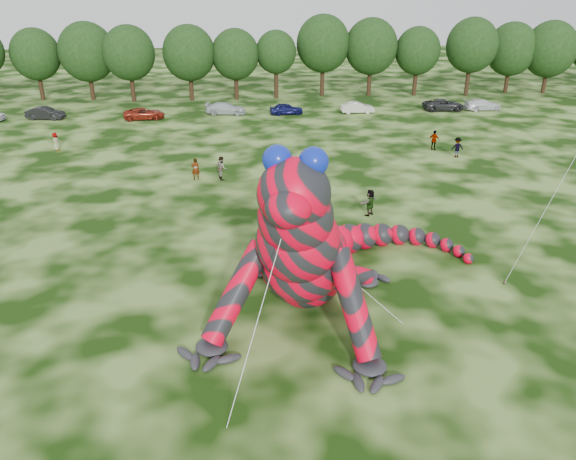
% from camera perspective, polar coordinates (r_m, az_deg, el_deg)
% --- Properties ---
extents(ground, '(240.00, 240.00, 0.00)m').
position_cam_1_polar(ground, '(23.67, 6.09, -13.79)').
color(ground, '#16330A').
rests_on(ground, ground).
extents(inflatable_gecko, '(19.25, 21.14, 8.84)m').
position_cam_1_polar(inflatable_gecko, '(26.55, 2.37, 1.79)').
color(inflatable_gecko, red).
rests_on(inflatable_gecko, ground).
extents(tree_4, '(6.22, 5.60, 9.06)m').
position_cam_1_polar(tree_4, '(81.74, -24.13, 15.10)').
color(tree_4, black).
rests_on(tree_4, ground).
extents(tree_5, '(7.16, 6.44, 9.80)m').
position_cam_1_polar(tree_5, '(79.63, -19.64, 15.85)').
color(tree_5, black).
rests_on(tree_5, ground).
extents(tree_6, '(6.52, 5.86, 9.49)m').
position_cam_1_polar(tree_6, '(76.79, -15.76, 15.95)').
color(tree_6, black).
rests_on(tree_6, ground).
extents(tree_7, '(6.68, 6.01, 9.48)m').
position_cam_1_polar(tree_7, '(75.95, -9.97, 16.37)').
color(tree_7, black).
rests_on(tree_7, ground).
extents(tree_8, '(6.14, 5.53, 8.94)m').
position_cam_1_polar(tree_8, '(75.93, -5.35, 16.41)').
color(tree_8, black).
rests_on(tree_8, ground).
extents(tree_9, '(5.27, 4.74, 8.68)m').
position_cam_1_polar(tree_9, '(76.48, -1.22, 16.46)').
color(tree_9, black).
rests_on(tree_9, ground).
extents(tree_10, '(7.09, 6.38, 10.50)m').
position_cam_1_polar(tree_10, '(78.26, 3.56, 17.27)').
color(tree_10, black).
rests_on(tree_10, ground).
extents(tree_11, '(7.01, 6.31, 10.07)m').
position_cam_1_polar(tree_11, '(79.10, 8.39, 16.99)').
color(tree_11, black).
rests_on(tree_11, ground).
extents(tree_12, '(5.99, 5.39, 8.97)m').
position_cam_1_polar(tree_12, '(80.37, 12.95, 16.37)').
color(tree_12, black).
rests_on(tree_12, ground).
extents(tree_13, '(6.83, 6.15, 10.13)m').
position_cam_1_polar(tree_13, '(82.15, 18.05, 16.39)').
color(tree_13, black).
rests_on(tree_13, ground).
extents(tree_14, '(6.82, 6.14, 9.40)m').
position_cam_1_polar(tree_14, '(86.22, 21.66, 15.97)').
color(tree_14, black).
rests_on(tree_14, ground).
extents(tree_15, '(7.17, 6.45, 9.63)m').
position_cam_1_polar(tree_15, '(87.68, 24.99, 15.63)').
color(tree_15, black).
rests_on(tree_15, ground).
extents(car_1, '(4.42, 2.20, 1.39)m').
position_cam_1_polar(car_1, '(70.28, -23.44, 10.83)').
color(car_1, black).
rests_on(car_1, ground).
extents(car_2, '(4.87, 2.84, 1.27)m').
position_cam_1_polar(car_2, '(66.78, -14.42, 11.38)').
color(car_2, maroon).
rests_on(car_2, ground).
extents(car_3, '(4.84, 2.47, 1.35)m').
position_cam_1_polar(car_3, '(67.73, -6.34, 12.18)').
color(car_3, silver).
rests_on(car_3, ground).
extents(car_4, '(4.03, 2.00, 1.32)m').
position_cam_1_polar(car_4, '(67.16, -0.16, 12.21)').
color(car_4, '#10124A').
rests_on(car_4, ground).
extents(car_5, '(3.94, 1.39, 1.30)m').
position_cam_1_polar(car_5, '(68.44, 7.06, 12.25)').
color(car_5, silver).
rests_on(car_5, ground).
extents(car_6, '(4.95, 2.31, 1.37)m').
position_cam_1_polar(car_6, '(71.87, 15.54, 12.17)').
color(car_6, '#28282B').
rests_on(car_6, ground).
extents(car_7, '(4.66, 2.25, 1.31)m').
position_cam_1_polar(car_7, '(73.40, 19.17, 11.93)').
color(car_7, white).
rests_on(car_7, ground).
extents(spectator_2, '(1.17, 0.68, 1.80)m').
position_cam_1_polar(spectator_2, '(52.43, 16.81, 8.04)').
color(spectator_2, gray).
rests_on(spectator_2, ground).
extents(spectator_0, '(0.70, 0.52, 1.75)m').
position_cam_1_polar(spectator_0, '(44.93, -9.38, 6.13)').
color(spectator_0, gray).
rests_on(spectator_0, ground).
extents(spectator_1, '(0.89, 1.04, 1.84)m').
position_cam_1_polar(spectator_1, '(44.78, -6.75, 6.29)').
color(spectator_1, gray).
rests_on(spectator_1, ground).
extents(spectator_5, '(1.59, 1.52, 1.80)m').
position_cam_1_polar(spectator_5, '(37.83, 8.31, 2.78)').
color(spectator_5, gray).
rests_on(spectator_5, ground).
extents(spectator_4, '(0.92, 0.98, 1.68)m').
position_cam_1_polar(spectator_4, '(56.55, -22.54, 8.30)').
color(spectator_4, gray).
rests_on(spectator_4, ground).
extents(spectator_3, '(1.13, 1.03, 1.85)m').
position_cam_1_polar(spectator_3, '(54.15, 14.63, 8.81)').
color(spectator_3, gray).
rests_on(spectator_3, ground).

